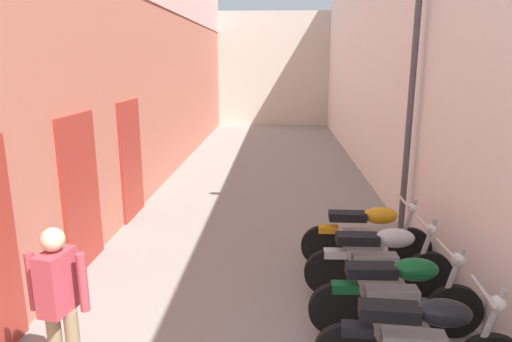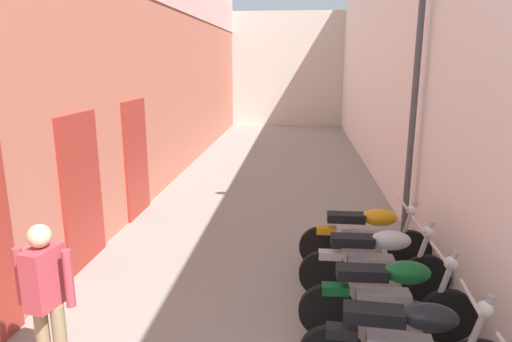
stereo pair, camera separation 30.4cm
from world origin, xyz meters
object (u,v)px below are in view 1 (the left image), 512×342
Objects in this scene: motorcycle_third at (421,340)px; motorcycle_fifth at (380,259)px; motorcycle_fourth at (397,293)px; pedestrian_mid_alley at (59,300)px; motorcycle_sixth at (367,234)px; street_lamp at (408,62)px.

motorcycle_third is 1.69m from motorcycle_fifth.
motorcycle_fourth is 1.18× the size of pedestrian_mid_alley.
pedestrian_mid_alley reaches higher than motorcycle_sixth.
motorcycle_third is 1.18× the size of pedestrian_mid_alley.
motorcycle_sixth is at bearing -121.64° from street_lamp.
motorcycle_fifth is (0.00, 0.87, 0.00)m from motorcycle_fourth.
motorcycle_third is 3.16m from pedestrian_mid_alley.
motorcycle_fifth and motorcycle_sixth have the same top height.
street_lamp reaches higher than motorcycle_third.
motorcycle_fifth is 0.37× the size of street_lamp.
motorcycle_fourth is 1.00× the size of motorcycle_fifth.
motorcycle_third is at bearing -90.00° from motorcycle_fifth.
pedestrian_mid_alley is (-3.12, -1.04, 0.42)m from motorcycle_fourth.
pedestrian_mid_alley is at bearing -148.68° from motorcycle_fifth.
motorcycle_sixth is 0.37× the size of street_lamp.
motorcycle_fifth is 3.68m from pedestrian_mid_alley.
pedestrian_mid_alley is at bearing -161.66° from motorcycle_fourth.
street_lamp is (0.70, 1.14, 2.39)m from motorcycle_sixth.
motorcycle_fourth is at bearing -103.92° from street_lamp.
motorcycle_third is 1.00× the size of motorcycle_sixth.
motorcycle_third is at bearing -90.00° from motorcycle_sixth.
motorcycle_fourth is (0.00, 0.82, 0.00)m from motorcycle_third.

